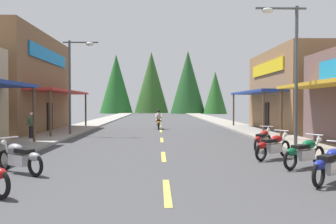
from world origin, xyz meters
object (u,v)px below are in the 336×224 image
at_px(rider_cruising_lead, 159,121).
at_px(pedestrian_browsing, 32,124).
at_px(streetlamp_right, 289,57).
at_px(motorcycle_parked_right_3, 273,146).
at_px(motorcycle_parked_left_2, 20,157).
at_px(motorcycle_parked_right_4, 263,139).
at_px(motorcycle_parked_right_1, 330,164).
at_px(motorcycle_parked_right_2, 304,152).
at_px(streetlamp_left, 75,73).

xyz_separation_m(rider_cruising_lead, pedestrian_browsing, (-7.07, -7.97, 0.24)).
height_order(streetlamp_right, motorcycle_parked_right_3, streetlamp_right).
bearing_deg(motorcycle_parked_left_2, motorcycle_parked_right_4, -116.80).
bearing_deg(motorcycle_parked_right_1, motorcycle_parked_right_2, 41.30).
height_order(streetlamp_right, motorcycle_parked_right_1, streetlamp_right).
xyz_separation_m(motorcycle_parked_right_3, motorcycle_parked_left_2, (-8.18, -2.36, 0.00)).
distance_m(motorcycle_parked_right_3, motorcycle_parked_left_2, 8.51).
bearing_deg(rider_cruising_lead, motorcycle_parked_right_1, -165.75).
relative_size(motorcycle_parked_right_3, pedestrian_browsing, 1.13).
height_order(streetlamp_right, motorcycle_parked_right_2, streetlamp_right).
relative_size(streetlamp_right, pedestrian_browsing, 3.99).
relative_size(motorcycle_parked_left_2, rider_cruising_lead, 0.85).
height_order(streetlamp_right, rider_cruising_lead, streetlamp_right).
bearing_deg(motorcycle_parked_right_3, motorcycle_parked_right_1, -124.66).
relative_size(motorcycle_parked_right_2, motorcycle_parked_left_2, 1.02).
bearing_deg(motorcycle_parked_right_1, streetlamp_left, 84.38).
height_order(streetlamp_right, motorcycle_parked_right_4, streetlamp_right).
relative_size(motorcycle_parked_right_3, motorcycle_parked_right_4, 0.97).
bearing_deg(streetlamp_left, rider_cruising_lead, 46.77).
relative_size(motorcycle_parked_right_2, rider_cruising_lead, 0.86).
distance_m(streetlamp_right, motorcycle_parked_right_3, 4.44).
relative_size(streetlamp_left, pedestrian_browsing, 3.84).
bearing_deg(motorcycle_parked_right_3, streetlamp_right, 20.13).
distance_m(streetlamp_right, rider_cruising_lead, 14.13).
bearing_deg(streetlamp_left, motorcycle_parked_right_2, -47.98).
distance_m(motorcycle_parked_right_2, motorcycle_parked_right_4, 3.88).
relative_size(streetlamp_left, streetlamp_right, 0.96).
bearing_deg(streetlamp_left, motorcycle_parked_left_2, -84.05).
distance_m(streetlamp_left, motorcycle_parked_right_1, 16.48).
relative_size(motorcycle_parked_right_4, pedestrian_browsing, 1.16).
relative_size(motorcycle_parked_right_1, motorcycle_parked_right_3, 0.94).
relative_size(motorcycle_parked_right_1, motorcycle_parked_left_2, 0.91).
xyz_separation_m(streetlamp_right, motorcycle_parked_left_2, (-9.60, -4.60, -3.56)).
bearing_deg(motorcycle_parked_right_2, motorcycle_parked_right_1, -129.80).
relative_size(streetlamp_right, motorcycle_parked_left_2, 3.43).
height_order(streetlamp_left, motorcycle_parked_right_4, streetlamp_left).
xyz_separation_m(motorcycle_parked_right_1, rider_cruising_lead, (-4.34, 18.53, 0.17)).
height_order(motorcycle_parked_right_3, pedestrian_browsing, pedestrian_browsing).
distance_m(streetlamp_left, motorcycle_parked_right_2, 15.06).
bearing_deg(motorcycle_parked_left_2, motorcycle_parked_right_3, -128.96).
bearing_deg(motorcycle_parked_right_4, motorcycle_parked_left_2, 153.29).
xyz_separation_m(streetlamp_right, motorcycle_parked_right_1, (-1.23, -5.99, -3.56)).
relative_size(motorcycle_parked_right_1, rider_cruising_lead, 0.77).
relative_size(streetlamp_left, motorcycle_parked_right_1, 3.61).
bearing_deg(streetlamp_right, rider_cruising_lead, 113.98).
height_order(motorcycle_parked_right_1, pedestrian_browsing, pedestrian_browsing).
xyz_separation_m(motorcycle_parked_left_2, pedestrian_browsing, (-3.05, 9.16, 0.40)).
xyz_separation_m(motorcycle_parked_right_1, motorcycle_parked_right_3, (-0.19, 3.75, 0.00)).
distance_m(streetlamp_right, motorcycle_parked_right_4, 3.73).
height_order(motorcycle_parked_right_2, motorcycle_parked_left_2, same).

